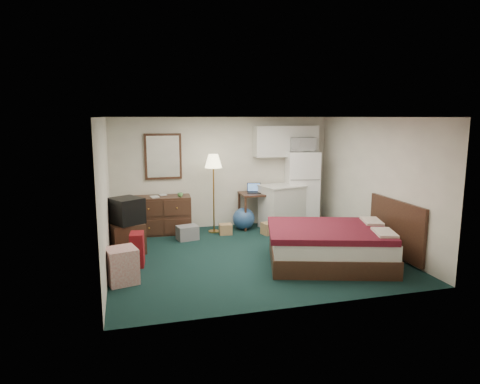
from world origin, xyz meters
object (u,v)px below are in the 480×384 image
object	(u,v)px
floor_lamp	(214,194)
tv_stand	(126,238)
fridge	(301,188)
suitcase	(137,249)
bed	(330,246)
dresser	(163,215)
desk	(254,210)
kitchen_counter	(282,207)

from	to	relation	value
floor_lamp	tv_stand	xyz separation A→B (m)	(-1.88, -1.01, -0.57)
fridge	suitcase	distance (m)	4.30
floor_lamp	bed	size ratio (longest dim) A/B	0.86
bed	suitcase	xyz separation A→B (m)	(-3.19, 0.78, -0.03)
tv_stand	suitcase	bearing A→B (deg)	-93.65
suitcase	tv_stand	bearing A→B (deg)	109.12
dresser	desk	distance (m)	2.07
suitcase	bed	bearing A→B (deg)	-7.29
floor_lamp	suitcase	bearing A→B (deg)	-133.55
desk	tv_stand	xyz separation A→B (m)	(-2.85, -1.16, -0.11)
dresser	desk	bearing A→B (deg)	3.54
fridge	suitcase	size ratio (longest dim) A/B	3.00
kitchen_counter	suitcase	xyz separation A→B (m)	(-3.27, -1.75, -0.19)
kitchen_counter	tv_stand	distance (m)	3.59
floor_lamp	suitcase	distance (m)	2.53
desk	kitchen_counter	xyz separation A→B (m)	(0.60, -0.19, 0.08)
dresser	floor_lamp	xyz separation A→B (m)	(1.09, -0.17, 0.45)
dresser	tv_stand	size ratio (longest dim) A/B	1.92
desk	kitchen_counter	size ratio (longest dim) A/B	0.84
fridge	kitchen_counter	bearing A→B (deg)	-153.46
fridge	tv_stand	size ratio (longest dim) A/B	2.76
dresser	floor_lamp	world-z (taller)	floor_lamp
kitchen_counter	tv_stand	bearing A→B (deg)	-178.19
floor_lamp	suitcase	size ratio (longest dim) A/B	2.98
floor_lamp	kitchen_counter	size ratio (longest dim) A/B	1.80
dresser	floor_lamp	distance (m)	1.20
bed	kitchen_counter	bearing A→B (deg)	105.38
bed	suitcase	size ratio (longest dim) A/B	3.49
desk	fridge	distance (m)	1.23
tv_stand	desk	bearing A→B (deg)	5.74
tv_stand	suitcase	size ratio (longest dim) A/B	1.09
desk	suitcase	bearing A→B (deg)	-143.14
bed	tv_stand	bearing A→B (deg)	172.24
fridge	tv_stand	distance (m)	4.19
floor_lamp	bed	world-z (taller)	floor_lamp
bed	tv_stand	size ratio (longest dim) A/B	3.21
desk	tv_stand	world-z (taller)	desk
bed	tv_stand	distance (m)	3.71
kitchen_counter	tv_stand	size ratio (longest dim) A/B	1.52
tv_stand	suitcase	world-z (taller)	suitcase
bed	fridge	bearing A→B (deg)	94.06
floor_lamp	fridge	bearing A→B (deg)	3.24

